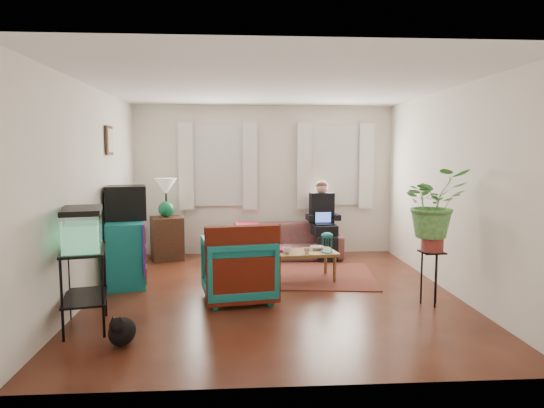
{
  "coord_description": "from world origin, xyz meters",
  "views": [
    {
      "loc": [
        -0.43,
        -6.02,
        1.78
      ],
      "look_at": [
        0.0,
        0.4,
        1.1
      ],
      "focal_mm": 32.0,
      "sensor_mm": 36.0,
      "label": 1
    }
  ],
  "objects": [
    {
      "name": "floor",
      "position": [
        0.0,
        0.0,
        0.0
      ],
      "size": [
        4.5,
        5.0,
        0.01
      ],
      "primitive_type": "cube",
      "color": "#4F2B14",
      "rests_on": "ground"
    },
    {
      "name": "ceiling",
      "position": [
        0.0,
        0.0,
        2.6
      ],
      "size": [
        4.5,
        5.0,
        0.01
      ],
      "primitive_type": "cube",
      "color": "white",
      "rests_on": "wall_back"
    },
    {
      "name": "wall_back",
      "position": [
        0.0,
        2.5,
        1.3
      ],
      "size": [
        4.5,
        0.01,
        2.6
      ],
      "primitive_type": "cube",
      "color": "silver",
      "rests_on": "floor"
    },
    {
      "name": "wall_front",
      "position": [
        0.0,
        -2.5,
        1.3
      ],
      "size": [
        4.5,
        0.01,
        2.6
      ],
      "primitive_type": "cube",
      "color": "silver",
      "rests_on": "floor"
    },
    {
      "name": "wall_left",
      "position": [
        -2.25,
        0.0,
        1.3
      ],
      "size": [
        0.01,
        5.0,
        2.6
      ],
      "primitive_type": "cube",
      "color": "silver",
      "rests_on": "floor"
    },
    {
      "name": "wall_right",
      "position": [
        2.25,
        0.0,
        1.3
      ],
      "size": [
        0.01,
        5.0,
        2.6
      ],
      "primitive_type": "cube",
      "color": "silver",
      "rests_on": "floor"
    },
    {
      "name": "window_left",
      "position": [
        -0.8,
        2.48,
        1.55
      ],
      "size": [
        1.08,
        0.04,
        1.38
      ],
      "primitive_type": "cube",
      "color": "white",
      "rests_on": "wall_back"
    },
    {
      "name": "window_right",
      "position": [
        1.25,
        2.48,
        1.55
      ],
      "size": [
        1.08,
        0.04,
        1.38
      ],
      "primitive_type": "cube",
      "color": "white",
      "rests_on": "wall_back"
    },
    {
      "name": "curtains_left",
      "position": [
        -0.8,
        2.4,
        1.55
      ],
      "size": [
        1.36,
        0.06,
        1.5
      ],
      "primitive_type": "cube",
      "color": "white",
      "rests_on": "wall_back"
    },
    {
      "name": "curtains_right",
      "position": [
        1.25,
        2.4,
        1.55
      ],
      "size": [
        1.36,
        0.06,
        1.5
      ],
      "primitive_type": "cube",
      "color": "white",
      "rests_on": "wall_back"
    },
    {
      "name": "picture_frame",
      "position": [
        -2.21,
        0.85,
        1.95
      ],
      "size": [
        0.04,
        0.32,
        0.4
      ],
      "primitive_type": "cube",
      "color": "#3D2616",
      "rests_on": "wall_left"
    },
    {
      "name": "area_rug",
      "position": [
        0.49,
        0.84,
        0.01
      ],
      "size": [
        2.17,
        1.82,
        0.01
      ],
      "primitive_type": "cube",
      "rotation": [
        0.0,
        0.0,
        -0.12
      ],
      "color": "brown",
      "rests_on": "floor"
    },
    {
      "name": "sofa",
      "position": [
        0.26,
        2.05,
        0.39
      ],
      "size": [
        2.04,
        0.9,
        0.78
      ],
      "primitive_type": "imported",
      "rotation": [
        0.0,
        0.0,
        0.06
      ],
      "color": "brown",
      "rests_on": "floor"
    },
    {
      "name": "seated_person",
      "position": [
        0.98,
        2.09,
        0.6
      ],
      "size": [
        0.53,
        0.64,
        1.19
      ],
      "primitive_type": null,
      "rotation": [
        0.0,
        0.0,
        0.06
      ],
      "color": "black",
      "rests_on": "sofa"
    },
    {
      "name": "side_table",
      "position": [
        -1.65,
        2.07,
        0.36
      ],
      "size": [
        0.62,
        0.62,
        0.72
      ],
      "primitive_type": "cube",
      "rotation": [
        0.0,
        0.0,
        0.31
      ],
      "color": "#3A2115",
      "rests_on": "floor"
    },
    {
      "name": "table_lamp",
      "position": [
        -1.65,
        2.07,
        1.03
      ],
      "size": [
        0.46,
        0.46,
        0.66
      ],
      "primitive_type": null,
      "rotation": [
        0.0,
        0.0,
        0.31
      ],
      "color": "white",
      "rests_on": "side_table"
    },
    {
      "name": "dresser",
      "position": [
        -1.99,
        0.6,
        0.43
      ],
      "size": [
        0.68,
        1.05,
        0.87
      ],
      "primitive_type": "cube",
      "rotation": [
        0.0,
        0.0,
        0.22
      ],
      "color": "#125F6E",
      "rests_on": "floor"
    },
    {
      "name": "crt_tv",
      "position": [
        -1.99,
        0.7,
        1.1
      ],
      "size": [
        0.62,
        0.59,
        0.46
      ],
      "primitive_type": "cube",
      "rotation": [
        0.0,
        0.0,
        0.22
      ],
      "color": "black",
      "rests_on": "dresser"
    },
    {
      "name": "aquarium_stand",
      "position": [
        -2.0,
        -1.12,
        0.41
      ],
      "size": [
        0.57,
        0.81,
        0.82
      ],
      "primitive_type": "cube",
      "rotation": [
        0.0,
        0.0,
        0.23
      ],
      "color": "black",
      "rests_on": "floor"
    },
    {
      "name": "aquarium",
      "position": [
        -2.0,
        -1.12,
        1.03
      ],
      "size": [
        0.51,
        0.73,
        0.43
      ],
      "primitive_type": "cube",
      "rotation": [
        0.0,
        0.0,
        0.23
      ],
      "color": "#7FD899",
      "rests_on": "aquarium_stand"
    },
    {
      "name": "black_cat",
      "position": [
        -1.52,
        -1.6,
        0.16
      ],
      "size": [
        0.26,
        0.38,
        0.32
      ],
      "primitive_type": "ellipsoid",
      "rotation": [
        0.0,
        0.0,
        -0.03
      ],
      "color": "black",
      "rests_on": "floor"
    },
    {
      "name": "armchair",
      "position": [
        -0.46,
        -0.24,
        0.42
      ],
      "size": [
        0.94,
        0.9,
        0.85
      ],
      "primitive_type": "imported",
      "rotation": [
        0.0,
        0.0,
        3.31
      ],
      "color": "#115968",
      "rests_on": "floor"
    },
    {
      "name": "serape_throw",
      "position": [
        -0.4,
        -0.56,
        0.6
      ],
      "size": [
        0.87,
        0.34,
        0.7
      ],
      "primitive_type": "cube",
      "rotation": [
        0.0,
        0.0,
        0.17
      ],
      "color": "#9E0A0A",
      "rests_on": "armchair"
    },
    {
      "name": "coffee_table",
      "position": [
        0.42,
        0.61,
        0.2
      ],
      "size": [
        1.04,
        0.66,
        0.41
      ],
      "primitive_type": "cube",
      "rotation": [
        0.0,
        0.0,
        0.13
      ],
      "color": "brown",
      "rests_on": "floor"
    },
    {
      "name": "cup_a",
      "position": [
        0.21,
        0.49,
        0.45
      ],
      "size": [
        0.12,
        0.12,
        0.09
      ],
      "primitive_type": "imported",
      "rotation": [
        0.0,
        0.0,
        0.13
      ],
      "color": "white",
      "rests_on": "coffee_table"
    },
    {
      "name": "cup_b",
      "position": [
        0.48,
        0.45,
        0.45
      ],
      "size": [
        0.1,
        0.1,
        0.08
      ],
      "primitive_type": "imported",
      "rotation": [
        0.0,
        0.0,
        0.13
      ],
      "color": "beige",
      "rests_on": "coffee_table"
    },
    {
      "name": "bowl",
      "position": [
        0.67,
        0.73,
        0.43
      ],
      "size": [
        0.22,
        0.22,
        0.05
      ],
      "primitive_type": "imported",
      "rotation": [
        0.0,
        0.0,
        0.13
      ],
      "color": "white",
      "rests_on": "coffee_table"
    },
    {
      "name": "snack_tray",
      "position": [
        0.13,
        0.71,
        0.42
      ],
      "size": [
        0.34,
        0.34,
        0.04
      ],
      "primitive_type": "cylinder",
      "rotation": [
        0.0,
        0.0,
        0.13
      ],
      "color": "#B21414",
      "rests_on": "coffee_table"
    },
    {
      "name": "birdcage",
      "position": [
        0.77,
        0.52,
        0.55
      ],
      "size": [
        0.18,
        0.18,
        0.29
      ],
      "primitive_type": null,
      "rotation": [
        0.0,
        0.0,
        0.13
      ],
      "color": "#115B6B",
      "rests_on": "coffee_table"
    },
    {
      "name": "plant_stand",
      "position": [
        1.8,
        -0.61,
        0.32
      ],
      "size": [
        0.29,
        0.29,
        0.64
      ],
      "primitive_type": "cube",
      "rotation": [
        0.0,
        0.0,
        0.08
      ],
      "color": "black",
      "rests_on": "floor"
    },
    {
      "name": "potted_plant",
      "position": [
        1.8,
        -0.61,
        1.08
      ],
      "size": [
        0.78,
        0.69,
        0.81
      ],
      "primitive_type": "imported",
      "rotation": [
        0.0,
        0.0,
        0.08
      ],
      "color": "#599947",
      "rests_on": "plant_stand"
    }
  ]
}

